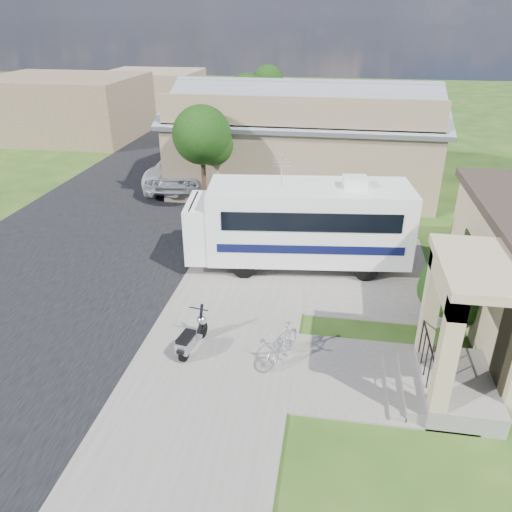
% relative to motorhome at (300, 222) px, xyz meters
% --- Properties ---
extents(ground, '(120.00, 120.00, 0.00)m').
position_rel_motorhome_xyz_m(ground, '(-0.64, -4.66, -1.60)').
color(ground, '#1E3F11').
extents(street_slab, '(9.00, 80.00, 0.02)m').
position_rel_motorhome_xyz_m(street_slab, '(-8.14, 5.34, -1.59)').
color(street_slab, black).
rests_on(street_slab, ground).
extents(sidewalk_slab, '(4.00, 80.00, 0.06)m').
position_rel_motorhome_xyz_m(sidewalk_slab, '(-1.64, 5.34, -1.57)').
color(sidewalk_slab, '#66645C').
rests_on(sidewalk_slab, ground).
extents(driveway_slab, '(7.00, 6.00, 0.05)m').
position_rel_motorhome_xyz_m(driveway_slab, '(0.86, -0.16, -1.58)').
color(driveway_slab, '#66645C').
rests_on(driveway_slab, ground).
extents(walk_slab, '(4.00, 3.00, 0.05)m').
position_rel_motorhome_xyz_m(walk_slab, '(2.36, -5.66, -1.58)').
color(walk_slab, '#66645C').
rests_on(walk_slab, ground).
extents(warehouse, '(12.50, 8.40, 5.04)m').
position_rel_motorhome_xyz_m(warehouse, '(-0.64, 9.31, 0.39)').
color(warehouse, '#7B654C').
rests_on(warehouse, ground).
extents(distant_bldg_far, '(10.00, 8.00, 4.00)m').
position_rel_motorhome_xyz_m(distant_bldg_far, '(-17.64, 17.34, 0.40)').
color(distant_bldg_far, brown).
rests_on(distant_bldg_far, ground).
extents(distant_bldg_near, '(8.00, 7.00, 3.20)m').
position_rel_motorhome_xyz_m(distant_bldg_near, '(-15.64, 29.34, -0.00)').
color(distant_bldg_near, '#7B654C').
rests_on(distant_bldg_near, ground).
extents(street_tree_a, '(2.44, 2.40, 4.58)m').
position_rel_motorhome_xyz_m(street_tree_a, '(-4.33, 4.39, 1.65)').
color(street_tree_a, black).
rests_on(street_tree_a, ground).
extents(street_tree_b, '(2.44, 2.40, 4.73)m').
position_rel_motorhome_xyz_m(street_tree_b, '(-4.33, 14.39, 1.79)').
color(street_tree_b, black).
rests_on(street_tree_b, ground).
extents(street_tree_c, '(2.44, 2.40, 4.42)m').
position_rel_motorhome_xyz_m(street_tree_c, '(-4.33, 23.39, 1.50)').
color(street_tree_c, black).
rests_on(street_tree_c, ground).
extents(motorhome, '(7.50, 3.11, 3.73)m').
position_rel_motorhome_xyz_m(motorhome, '(0.00, 0.00, 0.00)').
color(motorhome, white).
rests_on(motorhome, ground).
extents(shrub, '(2.14, 2.04, 2.63)m').
position_rel_motorhome_xyz_m(shrub, '(4.53, -2.88, -0.26)').
color(shrub, black).
rests_on(shrub, ground).
extents(scooter, '(0.62, 1.51, 1.00)m').
position_rel_motorhome_xyz_m(scooter, '(-2.27, -5.36, -1.15)').
color(scooter, black).
rests_on(scooter, ground).
extents(bicycle, '(1.01, 1.62, 0.94)m').
position_rel_motorhome_xyz_m(bicycle, '(0.03, -5.34, -1.13)').
color(bicycle, '#B4B3BB').
rests_on(bicycle, ground).
extents(pickup_truck, '(3.43, 6.57, 1.77)m').
position_rel_motorhome_xyz_m(pickup_truck, '(-6.43, 8.17, -0.72)').
color(pickup_truck, silver).
rests_on(pickup_truck, ground).
extents(van, '(3.45, 6.36, 1.75)m').
position_rel_motorhome_xyz_m(van, '(-7.09, 14.84, -0.73)').
color(van, silver).
rests_on(van, ground).
extents(garden_hose, '(0.42, 0.42, 0.19)m').
position_rel_motorhome_xyz_m(garden_hose, '(3.14, -4.98, -1.51)').
color(garden_hose, '#136126').
rests_on(garden_hose, ground).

